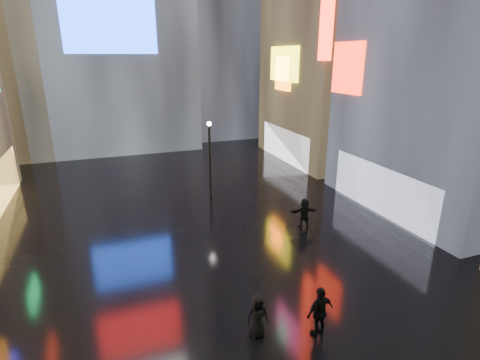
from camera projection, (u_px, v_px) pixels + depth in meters
ground at (194, 219)px, 22.49m from camera, size 140.00×140.00×0.00m
lamp_far at (210, 155)px, 25.49m from camera, size 0.30×0.30×5.20m
pedestrian_3 at (320, 312)px, 12.92m from camera, size 1.18×0.66×1.90m
pedestrian_4 at (257, 316)px, 12.91m from camera, size 0.81×0.55×1.61m
pedestrian_5 at (304, 213)px, 21.21m from camera, size 1.67×0.76×1.73m
umbrella_2 at (258, 286)px, 12.52m from camera, size 1.32×1.33×0.85m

